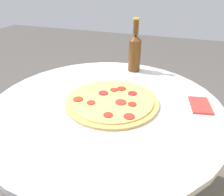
# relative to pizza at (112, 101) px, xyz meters

# --- Properties ---
(table) EXTENTS (0.93, 0.93, 0.70)m
(table) POSITION_rel_pizza_xyz_m (0.02, -0.02, -0.19)
(table) COLOR silver
(table) RESTS_ON ground_plane
(pizza) EXTENTS (0.38, 0.38, 0.02)m
(pizza) POSITION_rel_pizza_xyz_m (0.00, 0.00, 0.00)
(pizza) COLOR tan
(pizza) RESTS_ON table
(beer_bottle) EXTENTS (0.06, 0.06, 0.27)m
(beer_bottle) POSITION_rel_pizza_xyz_m (-0.36, 0.00, 0.10)
(beer_bottle) COLOR #563314
(beer_bottle) RESTS_ON table
(napkin) EXTENTS (0.14, 0.10, 0.01)m
(napkin) POSITION_rel_pizza_xyz_m (-0.09, 0.34, -0.00)
(napkin) COLOR red
(napkin) RESTS_ON table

